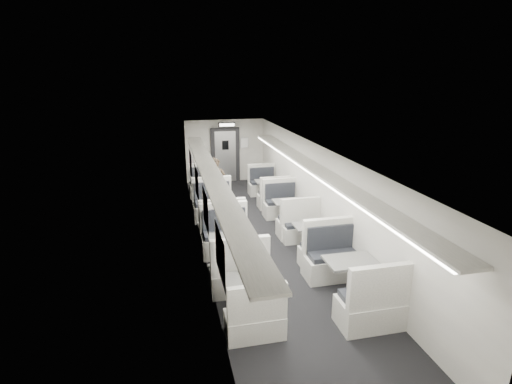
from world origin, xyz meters
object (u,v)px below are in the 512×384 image
passenger (216,186)px  booth_right_b (289,213)px  booth_left_b (217,216)px  vestibule_door (225,155)px  booth_left_d (246,294)px  booth_right_a (268,190)px  booth_left_c (231,253)px  booth_right_c (311,238)px  exit_sign (227,125)px  booth_right_d (350,279)px  booth_left_a (207,192)px

passenger → booth_right_b: bearing=-49.2°
booth_left_b → vestibule_door: 5.03m
passenger → vestibule_door: (0.81, 3.48, 0.19)m
booth_left_d → booth_right_a: 6.44m
booth_left_c → booth_right_a: 4.97m
booth_right_c → vestibule_door: size_ratio=0.95×
booth_right_b → booth_right_c: bearing=-90.0°
booth_right_a → vestibule_door: bearing=110.6°
booth_left_b → exit_sign: bearing=77.2°
booth_right_a → booth_right_c: 4.06m
booth_right_c → booth_right_d: 2.09m
booth_left_c → booth_left_d: booth_left_c is taller
vestibule_door → exit_sign: 1.33m
booth_left_c → exit_sign: bearing=81.5°
booth_right_b → exit_sign: size_ratio=3.38×
booth_left_b → booth_left_c: 2.33m
booth_right_c → exit_sign: (-1.00, 6.23, 1.92)m
booth_right_a → vestibule_door: (-1.00, 2.66, 0.69)m
booth_left_a → passenger: 1.11m
booth_left_a → booth_right_c: booth_left_a is taller
booth_left_b → booth_right_a: 2.99m
booth_left_d → exit_sign: exit_sign is taller
booth_right_a → booth_right_d: bearing=-90.0°
booth_left_b → booth_right_c: 2.71m
booth_left_c → booth_right_b: 3.00m
booth_right_b → booth_left_c: bearing=-131.8°
booth_left_d → exit_sign: size_ratio=3.13×
booth_right_b → passenger: passenger is taller
booth_left_b → passenger: passenger is taller
booth_right_a → booth_right_d: (0.00, -6.15, 0.06)m
booth_right_a → booth_right_d: 6.15m
vestibule_door → booth_left_d: bearing=-96.5°
exit_sign → booth_right_d: bearing=-83.2°
booth_left_d → booth_right_d: bearing=-0.9°
booth_right_c → exit_sign: exit_sign is taller
booth_left_d → booth_right_d: booth_right_d is taller
booth_left_c → booth_right_b: size_ratio=1.09×
booth_left_a → booth_left_c: size_ratio=0.93×
booth_right_c → exit_sign: size_ratio=3.21×
vestibule_door → booth_left_a: bearing=-111.8°
vestibule_door → booth_left_b: bearing=-101.6°
booth_right_c → passenger: bearing=119.2°
booth_right_d → exit_sign: exit_sign is taller
booth_left_b → booth_left_d: 3.90m
booth_left_b → exit_sign: (1.00, 4.40, 1.87)m
booth_left_b → exit_sign: exit_sign is taller
booth_right_c → booth_right_d: (0.00, -2.09, 0.06)m
booth_left_b → passenger: (0.19, 1.41, 0.44)m
booth_right_d → passenger: passenger is taller
booth_left_c → booth_right_c: size_ratio=1.15×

